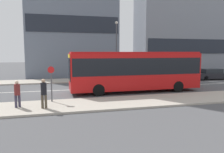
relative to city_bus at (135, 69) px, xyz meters
name	(u,v)px	position (x,y,z in m)	size (l,w,h in m)	color
ground_plane	(50,91)	(-7.23, 2.33, -2.00)	(120.00, 120.00, 0.00)	#4F4F51
sidewalk_near	(48,107)	(-7.23, -3.92, -1.93)	(44.00, 3.50, 0.13)	#B2A899
sidewalk_far	(51,81)	(-7.23, 8.58, -1.93)	(44.00, 3.50, 0.13)	#B2A899
lane_centerline	(50,91)	(-7.23, 2.33, -1.99)	(41.80, 0.16, 0.01)	silver
apartment_block_right_tower	(189,25)	(14.77, 14.45, 5.90)	(17.49, 5.32, 15.81)	gray
city_bus	(135,69)	(0.00, 0.00, 0.00)	(11.34, 2.54, 3.48)	red
parked_car_0	(178,76)	(7.58, 5.62, -1.37)	(4.01, 1.75, 1.31)	#4C5156
parked_car_1	(211,74)	(12.47, 5.74, -1.35)	(4.63, 1.73, 1.37)	black
pedestrian_near_stop	(17,92)	(-8.99, -3.85, -0.95)	(0.34, 0.34, 1.63)	#383347
pedestrian_down_pavement	(44,92)	(-7.44, -4.48, -0.86)	(0.35, 0.34, 1.76)	#4C4233
bus_stop_sign	(51,81)	(-7.02, -2.77, -0.44)	(0.44, 0.12, 2.43)	#4C4C51
street_lamp	(116,44)	(0.52, 7.92, 2.41)	(0.36, 0.36, 7.01)	#4C4C51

